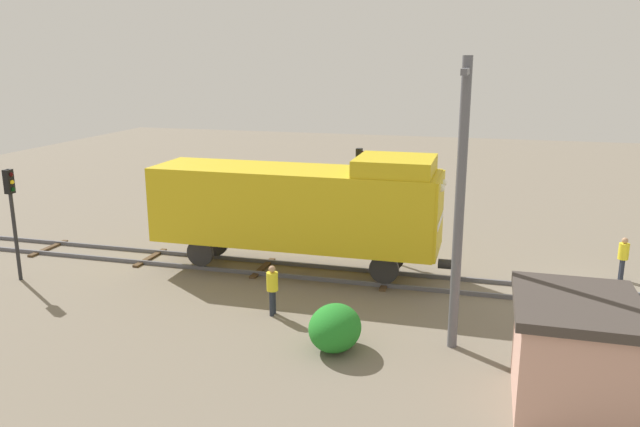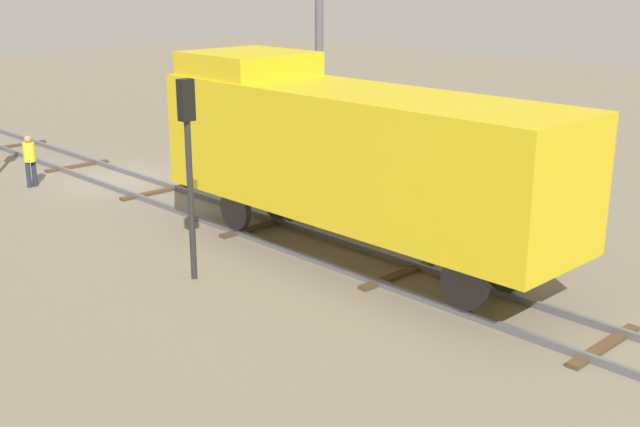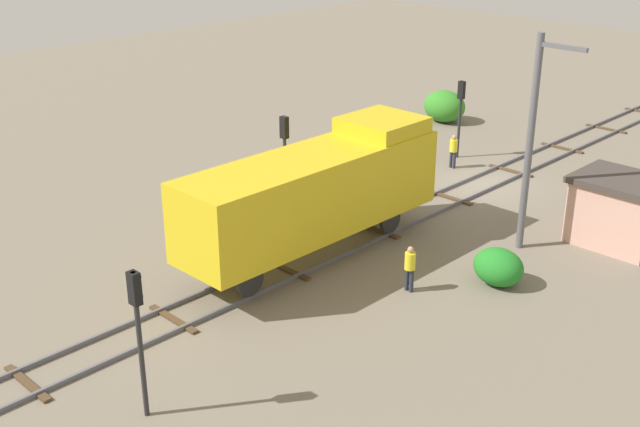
{
  "view_description": "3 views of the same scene",
  "coord_description": "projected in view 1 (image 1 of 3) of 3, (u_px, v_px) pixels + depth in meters",
  "views": [
    {
      "loc": [
        -22.31,
        4.13,
        8.27
      ],
      "look_at": [
        -0.06,
        10.24,
        2.48
      ],
      "focal_mm": 35.0,
      "sensor_mm": 36.0,
      "label": 1
    },
    {
      "loc": [
        13.21,
        23.8,
        6.67
      ],
      "look_at": [
        0.57,
        10.66,
        1.22
      ],
      "focal_mm": 45.0,
      "sensor_mm": 36.0,
      "label": 2
    },
    {
      "loc": [
        -19.37,
        30.6,
        13.27
      ],
      "look_at": [
        0.33,
        10.53,
        1.55
      ],
      "focal_mm": 45.0,
      "sensor_mm": 36.0,
      "label": 3
    }
  ],
  "objects": [
    {
      "name": "bush_mid",
      "position": [
        335.0,
        328.0,
        18.02
      ],
      "size": [
        1.85,
        1.52,
        1.35
      ],
      "primitive_type": "ellipsoid",
      "color": "#227F26",
      "rests_on": "ground"
    },
    {
      "name": "worker_near_track",
      "position": [
        623.0,
        255.0,
        23.57
      ],
      "size": [
        0.38,
        0.38,
        1.7
      ],
      "rotation": [
        0.0,
        0.0,
        2.09
      ],
      "color": "#262B38",
      "rests_on": "ground"
    },
    {
      "name": "locomotive",
      "position": [
        300.0,
        204.0,
        23.99
      ],
      "size": [
        2.9,
        11.6,
        4.6
      ],
      "color": "gold",
      "rests_on": "railway_track"
    },
    {
      "name": "catenary_mast",
      "position": [
        460.0,
        201.0,
        17.26
      ],
      "size": [
        1.94,
        0.28,
        8.33
      ],
      "color": "#595960",
      "rests_on": "ground"
    },
    {
      "name": "ground_plane",
      "position": [
        602.0,
        301.0,
        21.82
      ],
      "size": [
        91.05,
        91.05,
        0.0
      ],
      "primitive_type": "plane",
      "color": "#756B5B"
    },
    {
      "name": "relay_hut",
      "position": [
        573.0,
        352.0,
        14.95
      ],
      "size": [
        3.5,
        2.9,
        2.74
      ],
      "color": "#D19E8C",
      "rests_on": "ground"
    },
    {
      "name": "worker_by_signal",
      "position": [
        272.0,
        286.0,
        20.4
      ],
      "size": [
        0.38,
        0.38,
        1.7
      ],
      "rotation": [
        0.0,
        0.0,
        4.03
      ],
      "color": "#262B38",
      "rests_on": "ground"
    },
    {
      "name": "traffic_signal_mid",
      "position": [
        359.0,
        181.0,
        26.66
      ],
      "size": [
        0.32,
        0.34,
        4.54
      ],
      "color": "#262628",
      "rests_on": "ground"
    },
    {
      "name": "traffic_signal_far",
      "position": [
        12.0,
        204.0,
        23.16
      ],
      "size": [
        0.32,
        0.34,
        4.28
      ],
      "color": "#262628",
      "rests_on": "ground"
    },
    {
      "name": "railway_track",
      "position": [
        602.0,
        299.0,
        21.8
      ],
      "size": [
        2.4,
        60.7,
        0.16
      ],
      "color": "#595960",
      "rests_on": "ground"
    }
  ]
}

